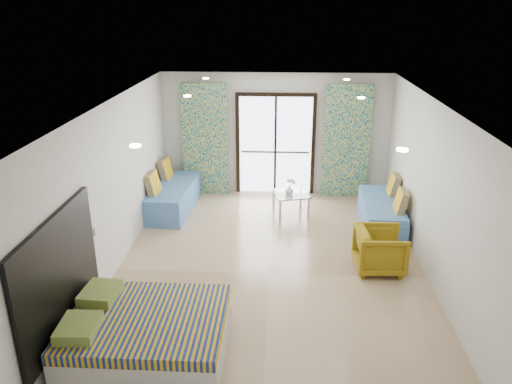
# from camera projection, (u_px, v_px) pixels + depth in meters

# --- Properties ---
(floor) EXTENTS (5.00, 7.50, 0.01)m
(floor) POSITION_uv_depth(u_px,v_px,m) (270.00, 274.00, 8.03)
(floor) COLOR #937657
(floor) RESTS_ON ground
(ceiling) EXTENTS (5.00, 7.50, 0.01)m
(ceiling) POSITION_uv_depth(u_px,v_px,m) (272.00, 107.00, 7.07)
(ceiling) COLOR silver
(ceiling) RESTS_ON ground
(wall_back) EXTENTS (5.00, 0.01, 2.70)m
(wall_back) POSITION_uv_depth(u_px,v_px,m) (276.00, 134.00, 11.05)
(wall_back) COLOR silver
(wall_back) RESTS_ON ground
(wall_front) EXTENTS (5.00, 0.01, 2.70)m
(wall_front) POSITION_uv_depth(u_px,v_px,m) (258.00, 363.00, 4.06)
(wall_front) COLOR silver
(wall_front) RESTS_ON ground
(wall_left) EXTENTS (0.01, 7.50, 2.70)m
(wall_left) POSITION_uv_depth(u_px,v_px,m) (109.00, 192.00, 7.68)
(wall_left) COLOR silver
(wall_left) RESTS_ON ground
(wall_right) EXTENTS (0.01, 7.50, 2.70)m
(wall_right) POSITION_uv_depth(u_px,v_px,m) (439.00, 199.00, 7.42)
(wall_right) COLOR silver
(wall_right) RESTS_ON ground
(balcony_door) EXTENTS (1.76, 0.08, 2.28)m
(balcony_door) POSITION_uv_depth(u_px,v_px,m) (275.00, 139.00, 11.06)
(balcony_door) COLOR black
(balcony_door) RESTS_ON floor
(balcony_rail) EXTENTS (1.52, 0.03, 0.04)m
(balcony_rail) POSITION_uv_depth(u_px,v_px,m) (275.00, 152.00, 11.18)
(balcony_rail) COLOR #595451
(balcony_rail) RESTS_ON balcony_door
(curtain_left) EXTENTS (1.00, 0.10, 2.50)m
(curtain_left) POSITION_uv_depth(u_px,v_px,m) (205.00, 140.00, 11.00)
(curtain_left) COLOR silver
(curtain_left) RESTS_ON floor
(curtain_right) EXTENTS (1.00, 0.10, 2.50)m
(curtain_right) POSITION_uv_depth(u_px,v_px,m) (347.00, 142.00, 10.84)
(curtain_right) COLOR silver
(curtain_right) RESTS_ON floor
(downlight_a) EXTENTS (0.12, 0.12, 0.02)m
(downlight_a) POSITION_uv_depth(u_px,v_px,m) (135.00, 146.00, 5.29)
(downlight_a) COLOR #FFE0B2
(downlight_a) RESTS_ON ceiling
(downlight_b) EXTENTS (0.12, 0.12, 0.02)m
(downlight_b) POSITION_uv_depth(u_px,v_px,m) (402.00, 150.00, 5.14)
(downlight_b) COLOR #FFE0B2
(downlight_b) RESTS_ON ceiling
(downlight_c) EXTENTS (0.12, 0.12, 0.02)m
(downlight_c) POSITION_uv_depth(u_px,v_px,m) (187.00, 96.00, 8.09)
(downlight_c) COLOR #FFE0B2
(downlight_c) RESTS_ON ceiling
(downlight_d) EXTENTS (0.12, 0.12, 0.02)m
(downlight_d) POSITION_uv_depth(u_px,v_px,m) (361.00, 98.00, 7.94)
(downlight_d) COLOR #FFE0B2
(downlight_d) RESTS_ON ceiling
(downlight_e) EXTENTS (0.12, 0.12, 0.02)m
(downlight_e) POSITION_uv_depth(u_px,v_px,m) (206.00, 78.00, 9.95)
(downlight_e) COLOR #FFE0B2
(downlight_e) RESTS_ON ceiling
(downlight_f) EXTENTS (0.12, 0.12, 0.02)m
(downlight_f) POSITION_uv_depth(u_px,v_px,m) (347.00, 79.00, 9.81)
(downlight_f) COLOR #FFE0B2
(downlight_f) RESTS_ON ceiling
(headboard) EXTENTS (0.06, 2.10, 1.50)m
(headboard) POSITION_uv_depth(u_px,v_px,m) (59.00, 276.00, 5.92)
(headboard) COLOR black
(headboard) RESTS_ON floor
(switch_plate) EXTENTS (0.02, 0.10, 0.10)m
(switch_plate) POSITION_uv_depth(u_px,v_px,m) (96.00, 231.00, 7.09)
(switch_plate) COLOR silver
(switch_plate) RESTS_ON wall_left
(bed) EXTENTS (1.92, 1.56, 0.66)m
(bed) POSITION_uv_depth(u_px,v_px,m) (146.00, 333.00, 6.15)
(bed) COLOR silver
(bed) RESTS_ON floor
(daybed_left) EXTENTS (0.86, 1.99, 0.96)m
(daybed_left) POSITION_uv_depth(u_px,v_px,m) (173.00, 196.00, 10.42)
(daybed_left) COLOR #4A76B1
(daybed_left) RESTS_ON floor
(daybed_right) EXTENTS (0.81, 1.89, 0.92)m
(daybed_right) POSITION_uv_depth(u_px,v_px,m) (382.00, 212.00, 9.65)
(daybed_right) COLOR #4A76B1
(daybed_right) RESTS_ON floor
(coffee_table) EXTENTS (0.82, 0.82, 0.78)m
(coffee_table) POSITION_uv_depth(u_px,v_px,m) (291.00, 195.00, 10.19)
(coffee_table) COLOR silver
(coffee_table) RESTS_ON floor
(vase) EXTENTS (0.19, 0.20, 0.18)m
(vase) POSITION_uv_depth(u_px,v_px,m) (289.00, 190.00, 10.09)
(vase) COLOR white
(vase) RESTS_ON coffee_table
(armchair) EXTENTS (0.73, 0.78, 0.78)m
(armchair) POSITION_uv_depth(u_px,v_px,m) (380.00, 248.00, 8.03)
(armchair) COLOR olive
(armchair) RESTS_ON floor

